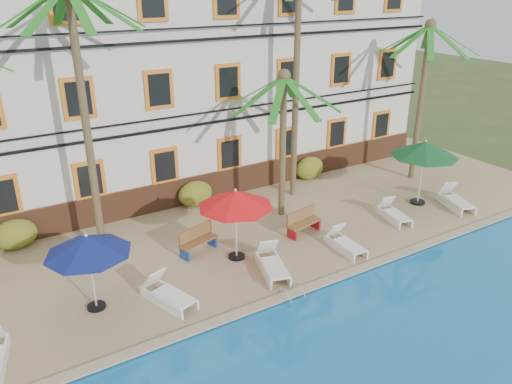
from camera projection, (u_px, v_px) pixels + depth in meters
ground at (293, 281)px, 16.31m from camera, size 100.00×100.00×0.00m
pool_deck at (221, 220)px, 20.19m from camera, size 30.00×12.00×0.25m
pool_coping at (310, 287)px, 15.49m from camera, size 30.00×0.35×0.06m
hotel_building at (166, 72)px, 22.06m from camera, size 25.40×6.44×10.22m
palm_b at (81, 91)px, 15.25m from camera, size 4.34×4.34×9.02m
palm_c at (283, 122)px, 18.97m from camera, size 4.34×4.34×5.86m
palm_d at (297, 55)px, 20.02m from camera, size 4.34×4.34×9.68m
palm_e at (424, 79)px, 22.44m from camera, size 4.34×4.34×7.34m
shrub_left at (15, 234)px, 17.63m from camera, size 1.50×0.90×1.10m
shrub_mid at (195, 194)px, 21.00m from camera, size 1.50×0.90×1.10m
shrub_right at (310, 168)px, 23.90m from camera, size 1.50×0.90×1.10m
umbrella_blue at (87, 245)px, 13.77m from camera, size 2.43×2.43×2.43m
umbrella_red at (236, 199)px, 16.37m from camera, size 2.58×2.58×2.58m
umbrella_green at (425, 149)px, 20.54m from camera, size 2.83×2.83×2.82m
lounger_b at (168, 294)px, 14.73m from camera, size 1.23×1.99×0.89m
lounger_c at (272, 264)px, 16.26m from camera, size 1.25×2.09×0.93m
lounger_d at (345, 243)px, 17.64m from camera, size 0.71×1.78×0.83m
lounger_e at (393, 213)px, 19.91m from camera, size 0.99×1.83×0.82m
lounger_f at (455, 200)px, 21.04m from camera, size 1.29×2.09×0.93m
bench_left at (197, 240)px, 17.42m from camera, size 1.57×0.90×0.93m
bench_right at (303, 222)px, 18.75m from camera, size 1.56×0.74×0.93m
pool_ladder at (292, 297)px, 15.06m from camera, size 0.54×0.74×0.74m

